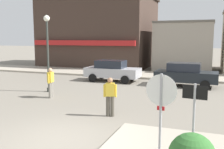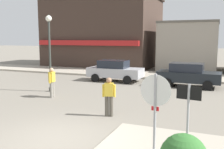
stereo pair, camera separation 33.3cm
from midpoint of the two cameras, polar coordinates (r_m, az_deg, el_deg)
The scene contains 11 objects.
ground_plane at distance 8.75m, azimuth -11.23°, elevation -13.60°, with size 160.00×160.00×0.00m, color gray.
kerb_far at distance 22.31m, azimuth 10.16°, elevation -0.18°, with size 80.00×4.00×0.15m, color #A89E8C.
stop_sign at distance 6.88m, azimuth 10.76°, elevation -6.31°, with size 0.82×0.12×2.30m.
one_way_sign at distance 6.78m, azimuth 17.58°, elevation -8.38°, with size 0.60×0.09×2.10m.
lamp_post at distance 15.87m, azimuth -12.88°, elevation 6.93°, with size 0.36×0.36×4.54m.
parked_car_nearest at distance 19.36m, azimuth 1.11°, elevation 0.91°, with size 4.02×1.91×1.56m.
parked_car_second at distance 17.97m, azimuth 16.78°, elevation 0.01°, with size 4.05×1.97×1.56m.
pedestrian_crossing_near at distance 14.41m, azimuth -12.30°, elevation -1.50°, with size 0.25×0.56×1.61m.
pedestrian_crossing_far at distance 10.68m, azimuth 0.23°, elevation -4.61°, with size 0.55×0.31×1.61m.
building_corner_shop at distance 30.59m, azimuth -1.37°, elevation 9.24°, with size 11.98×9.37×7.72m.
building_storefront_left_near at distance 27.05m, azimuth 16.64°, elevation 5.93°, with size 5.49×5.14×4.75m.
Camera 2 is at (4.69, -6.71, 3.20)m, focal length 42.00 mm.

